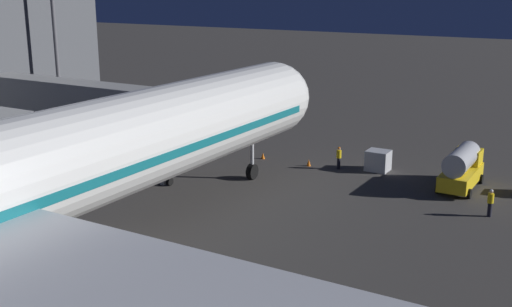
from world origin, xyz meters
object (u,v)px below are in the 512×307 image
(traffic_cone_nose_port, at_px, (309,163))
(apron_floodlight_mast, at_px, (54,28))
(jet_bridge, at_px, (100,101))
(ground_crew_under_port_wing, at_px, (490,202))
(traffic_cone_nose_starboard, at_px, (263,156))
(ground_crew_by_belt_loader, at_px, (339,157))
(fuel_tanker, at_px, (462,166))
(baggage_container_near_belt, at_px, (378,161))

(traffic_cone_nose_port, bearing_deg, apron_floodlight_mast, 2.11)
(jet_bridge, relative_size, ground_crew_under_port_wing, 10.98)
(traffic_cone_nose_starboard, bearing_deg, ground_crew_by_belt_loader, -176.36)
(jet_bridge, bearing_deg, traffic_cone_nose_port, -142.91)
(fuel_tanker, height_order, ground_crew_under_port_wing, fuel_tanker)
(jet_bridge, height_order, apron_floodlight_mast, apron_floodlight_mast)
(apron_floodlight_mast, relative_size, traffic_cone_nose_starboard, 32.68)
(fuel_tanker, height_order, baggage_container_near_belt, fuel_tanker)
(fuel_tanker, distance_m, traffic_cone_nose_starboard, 16.74)
(ground_crew_by_belt_loader, bearing_deg, fuel_tanker, -179.82)
(baggage_container_near_belt, height_order, ground_crew_under_port_wing, ground_crew_under_port_wing)
(baggage_container_near_belt, xyz_separation_m, ground_crew_under_port_wing, (-9.94, 6.39, 0.20))
(ground_crew_by_belt_loader, height_order, traffic_cone_nose_starboard, ground_crew_by_belt_loader)
(ground_crew_by_belt_loader, relative_size, traffic_cone_nose_starboard, 3.40)
(baggage_container_near_belt, height_order, traffic_cone_nose_port, baggage_container_near_belt)
(apron_floodlight_mast, xyz_separation_m, ground_crew_under_port_wing, (-43.03, 3.69, -9.40))
(apron_floodlight_mast, distance_m, fuel_tanker, 40.95)
(fuel_tanker, bearing_deg, ground_crew_under_port_wing, 120.60)
(apron_floodlight_mast, bearing_deg, traffic_cone_nose_starboard, -177.49)
(traffic_cone_nose_starboard, bearing_deg, fuel_tanker, -178.38)
(ground_crew_by_belt_loader, distance_m, traffic_cone_nose_starboard, 6.95)
(ground_crew_under_port_wing, xyz_separation_m, traffic_cone_nose_starboard, (19.73, -4.71, -0.76))
(ground_crew_by_belt_loader, relative_size, traffic_cone_nose_port, 3.40)
(fuel_tanker, distance_m, traffic_cone_nose_port, 12.36)
(ground_crew_under_port_wing, height_order, traffic_cone_nose_port, ground_crew_under_port_wing)
(baggage_container_near_belt, distance_m, traffic_cone_nose_starboard, 9.96)
(ground_crew_under_port_wing, bearing_deg, ground_crew_by_belt_loader, -21.83)
(apron_floodlight_mast, relative_size, baggage_container_near_belt, 10.03)
(ground_crew_by_belt_loader, xyz_separation_m, traffic_cone_nose_port, (2.49, 0.44, -0.76))
(ground_crew_by_belt_loader, bearing_deg, baggage_container_near_belt, -156.90)
(baggage_container_near_belt, bearing_deg, traffic_cone_nose_starboard, 9.72)
(jet_bridge, bearing_deg, ground_crew_under_port_wing, -169.42)
(jet_bridge, xyz_separation_m, fuel_tanker, (-25.57, -10.52, -4.20))
(fuel_tanker, relative_size, traffic_cone_nose_starboard, 10.44)
(fuel_tanker, bearing_deg, apron_floodlight_mast, 2.13)
(baggage_container_near_belt, xyz_separation_m, ground_crew_by_belt_loader, (2.91, 1.24, 0.20))
(jet_bridge, height_order, ground_crew_by_belt_loader, jet_bridge)
(apron_floodlight_mast, xyz_separation_m, traffic_cone_nose_port, (-27.70, -1.02, -10.15))
(fuel_tanker, distance_m, ground_crew_by_belt_loader, 9.80)
(jet_bridge, bearing_deg, ground_crew_by_belt_loader, -146.40)
(jet_bridge, bearing_deg, traffic_cone_nose_starboard, -131.52)
(ground_crew_under_port_wing, height_order, traffic_cone_nose_starboard, ground_crew_under_port_wing)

